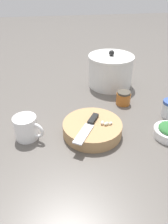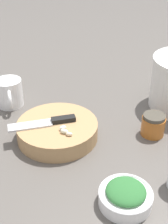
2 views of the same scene
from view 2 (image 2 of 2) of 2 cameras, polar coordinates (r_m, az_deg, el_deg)
ground_plane at (r=0.92m, az=0.49°, el=-2.46°), size 5.00×5.00×0.00m
cutting_board at (r=0.87m, az=-4.88°, el=-3.35°), size 0.22×0.22×0.05m
chef_knife at (r=0.85m, az=-6.88°, el=-1.90°), size 0.12×0.17×0.01m
garlic_cloves at (r=0.81m, az=-3.53°, el=-3.42°), size 0.05×0.03×0.01m
herb_bowl at (r=0.69m, az=7.60°, el=-14.93°), size 0.12×0.12×0.05m
coffee_mug at (r=1.03m, az=-13.49°, el=3.37°), size 0.11×0.09×0.09m
honey_jar at (r=0.89m, az=12.53°, el=-2.31°), size 0.07×0.07×0.06m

